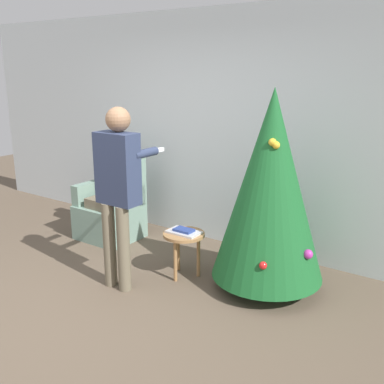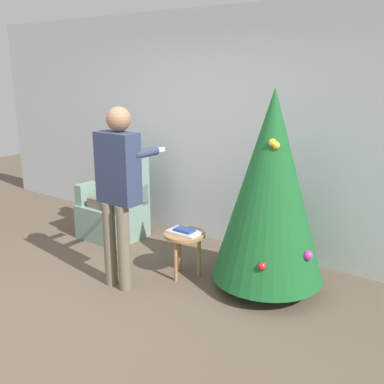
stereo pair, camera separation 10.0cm
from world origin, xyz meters
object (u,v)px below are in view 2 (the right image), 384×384
object	(u,v)px
armchair	(115,207)
side_stool	(185,240)
person_seated	(112,184)
person_standing	(118,182)
christmas_tree	(271,187)

from	to	relation	value
armchair	side_stool	world-z (taller)	armchair
armchair	side_stool	size ratio (longest dim) A/B	2.30
person_seated	person_standing	distance (m)	1.37
armchair	person_seated	world-z (taller)	person_seated
christmas_tree	side_stool	xyz separation A→B (m)	(-0.79, -0.25, -0.62)
christmas_tree	person_standing	size ratio (longest dim) A/B	1.10
person_seated	armchair	bearing A→B (deg)	90.00
side_stool	christmas_tree	bearing A→B (deg)	17.63
christmas_tree	armchair	size ratio (longest dim) A/B	1.79
person_seated	person_standing	xyz separation A→B (m)	(1.00, -0.87, 0.35)
christmas_tree	armchair	bearing A→B (deg)	176.39
armchair	person_seated	distance (m)	0.31
christmas_tree	person_standing	xyz separation A→B (m)	(-1.17, -0.76, 0.02)
christmas_tree	person_standing	distance (m)	1.40
person_seated	person_standing	world-z (taller)	person_standing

